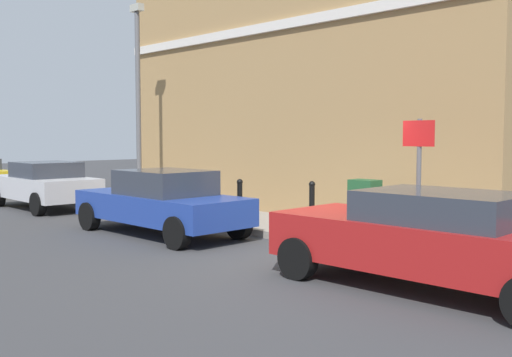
# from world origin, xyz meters

# --- Properties ---
(ground) EXTENTS (80.00, 80.00, 0.00)m
(ground) POSITION_xyz_m (0.00, 0.00, 0.00)
(ground) COLOR #38383A
(sidewalk) EXTENTS (2.25, 30.00, 0.15)m
(sidewalk) POSITION_xyz_m (2.08, 6.00, 0.07)
(sidewalk) COLOR gray
(sidewalk) RESTS_ON ground
(corner_building) EXTENTS (6.98, 12.30, 8.39)m
(corner_building) POSITION_xyz_m (6.64, 4.15, 4.20)
(corner_building) COLOR #9E7A4C
(corner_building) RESTS_ON ground
(car_red) EXTENTS (1.94, 4.53, 1.40)m
(car_red) POSITION_xyz_m (-0.35, -2.55, 0.74)
(car_red) COLOR maroon
(car_red) RESTS_ON ground
(car_blue) EXTENTS (1.89, 4.41, 1.42)m
(car_blue) POSITION_xyz_m (-0.33, 3.93, 0.72)
(car_blue) COLOR navy
(car_blue) RESTS_ON ground
(car_silver) EXTENTS (1.93, 4.00, 1.39)m
(car_silver) POSITION_xyz_m (-0.13, 10.15, 0.72)
(car_silver) COLOR #B7B7BC
(car_silver) RESTS_ON ground
(utility_cabinet) EXTENTS (0.46, 0.61, 1.15)m
(utility_cabinet) POSITION_xyz_m (1.81, 0.11, 0.68)
(utility_cabinet) COLOR #1E4C28
(utility_cabinet) RESTS_ON sidewalk
(bollard_near_cabinet) EXTENTS (0.14, 0.14, 1.04)m
(bollard_near_cabinet) POSITION_xyz_m (1.91, 1.55, 0.70)
(bollard_near_cabinet) COLOR black
(bollard_near_cabinet) RESTS_ON sidewalk
(bollard_far_kerb) EXTENTS (0.14, 0.14, 1.04)m
(bollard_far_kerb) POSITION_xyz_m (1.20, 3.08, 0.70)
(bollard_far_kerb) COLOR black
(bollard_far_kerb) RESTS_ON sidewalk
(street_sign) EXTENTS (0.08, 0.60, 2.30)m
(street_sign) POSITION_xyz_m (1.20, -1.42, 1.66)
(street_sign) COLOR #59595B
(street_sign) RESTS_ON sidewalk
(lamppost) EXTENTS (0.20, 0.44, 5.72)m
(lamppost) POSITION_xyz_m (1.66, 7.88, 3.30)
(lamppost) COLOR #59595B
(lamppost) RESTS_ON sidewalk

